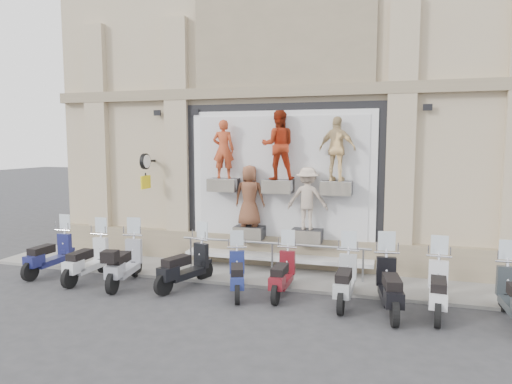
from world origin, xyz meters
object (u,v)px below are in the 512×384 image
(clock_sign_bracket, at_px, (146,167))
(scooter_g, at_px, (345,270))
(scooter_f, at_px, (282,265))
(scooter_e, at_px, (237,265))
(guard_rail, at_px, (272,260))
(scooter_i, at_px, (439,278))
(scooter_c, at_px, (124,253))
(scooter_a, at_px, (49,246))
(scooter_b, at_px, (87,251))
(scooter_d, at_px, (185,257))
(scooter_h, at_px, (390,275))

(clock_sign_bracket, distance_m, scooter_g, 6.54)
(clock_sign_bracket, relative_size, scooter_f, 0.58)
(scooter_e, bearing_deg, guard_rail, 55.37)
(scooter_f, distance_m, scooter_i, 3.31)
(scooter_c, distance_m, scooter_g, 5.33)
(clock_sign_bracket, distance_m, scooter_i, 8.29)
(scooter_a, bearing_deg, scooter_b, -6.07)
(scooter_e, distance_m, scooter_g, 2.44)
(scooter_c, xyz_separation_m, scooter_f, (3.90, 0.33, -0.08))
(guard_rail, bearing_deg, scooter_d, -141.04)
(scooter_b, xyz_separation_m, scooter_i, (8.31, 0.03, 0.00))
(scooter_a, distance_m, scooter_c, 2.45)
(scooter_h, bearing_deg, scooter_d, 168.17)
(scooter_g, bearing_deg, scooter_f, 175.36)
(scooter_d, xyz_separation_m, scooter_g, (3.80, -0.01, -0.02))
(scooter_f, bearing_deg, guard_rail, 113.66)
(scooter_i, bearing_deg, scooter_h, -164.37)
(clock_sign_bracket, relative_size, scooter_h, 0.52)
(scooter_e, bearing_deg, clock_sign_bracket, 130.58)
(scooter_h, bearing_deg, scooter_c, 170.84)
(scooter_i, bearing_deg, scooter_a, -176.26)
(guard_rail, xyz_separation_m, clock_sign_bracket, (-3.90, 0.47, 2.34))
(guard_rail, distance_m, scooter_b, 4.72)
(guard_rail, distance_m, scooter_f, 1.46)
(scooter_d, relative_size, scooter_f, 1.08)
(scooter_a, bearing_deg, scooter_f, 3.03)
(scooter_c, height_order, scooter_e, scooter_c)
(scooter_a, xyz_separation_m, scooter_f, (6.34, 0.08, -0.04))
(guard_rail, xyz_separation_m, scooter_i, (3.88, -1.56, 0.30))
(guard_rail, bearing_deg, scooter_c, -153.62)
(scooter_e, distance_m, scooter_f, 1.04)
(clock_sign_bracket, distance_m, scooter_h, 7.46)
(scooter_h, height_order, scooter_i, scooter_h)
(scooter_a, xyz_separation_m, scooter_c, (2.44, -0.25, 0.03))
(scooter_h, distance_m, scooter_i, 0.96)
(scooter_c, relative_size, scooter_e, 1.13)
(scooter_f, bearing_deg, scooter_d, -176.99)
(scooter_c, bearing_deg, clock_sign_bracket, 96.23)
(scooter_f, bearing_deg, scooter_a, -179.50)
(scooter_d, bearing_deg, scooter_e, 15.26)
(scooter_b, bearing_deg, scooter_f, 3.43)
(scooter_c, relative_size, scooter_f, 1.11)
(scooter_b, bearing_deg, scooter_d, 3.34)
(guard_rail, relative_size, scooter_f, 2.89)
(scooter_e, height_order, scooter_h, scooter_h)
(guard_rail, height_order, scooter_a, scooter_a)
(clock_sign_bracket, xyz_separation_m, scooter_e, (3.47, -2.02, -2.10))
(scooter_g, xyz_separation_m, scooter_i, (1.87, -0.10, 0.01))
(scooter_b, xyz_separation_m, scooter_h, (7.37, -0.15, 0.03))
(scooter_a, height_order, scooter_c, scooter_c)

